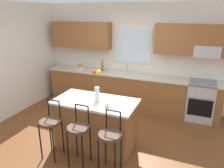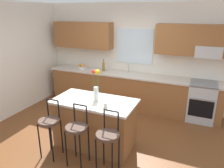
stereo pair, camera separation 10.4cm
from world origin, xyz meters
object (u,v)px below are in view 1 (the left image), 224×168
object	(u,v)px
oven_range	(200,101)
bar_stool_near	(51,124)
flower_vase	(97,87)
bottle_olive_oil	(102,67)
kitchen_island	(96,123)
fruit_bowl_oranges	(80,67)
bar_stool_middle	(79,131)
mug_ceramic	(107,105)
bar_stool_far	(110,138)

from	to	relation	value
oven_range	bar_stool_near	distance (m)	3.46
bar_stool_near	flower_vase	xyz separation A→B (m)	(0.59, 0.62, 0.55)
bottle_olive_oil	flower_vase	bearing A→B (deg)	-68.03
kitchen_island	fruit_bowl_oranges	world-z (taller)	fruit_bowl_oranges
bar_stool_near	flower_vase	size ratio (longest dim) A/B	1.77
bar_stool_middle	fruit_bowl_oranges	size ratio (longest dim) A/B	4.34
bar_stool_middle	fruit_bowl_oranges	xyz separation A→B (m)	(-1.42, 2.54, 0.33)
mug_ceramic	bottle_olive_oil	distance (m)	2.37
fruit_bowl_oranges	kitchen_island	bearing A→B (deg)	-53.61
bar_stool_far	flower_vase	size ratio (longest dim) A/B	1.77
kitchen_island	fruit_bowl_oranges	size ratio (longest dim) A/B	6.33
kitchen_island	bar_stool_far	world-z (taller)	bar_stool_far
flower_vase	bottle_olive_oil	xyz separation A→B (m)	(-0.77, 1.92, -0.14)
mug_ceramic	fruit_bowl_oranges	size ratio (longest dim) A/B	0.37
bar_stool_middle	bar_stool_far	world-z (taller)	same
kitchen_island	mug_ceramic	distance (m)	0.62
bar_stool_far	fruit_bowl_oranges	size ratio (longest dim) A/B	4.34
kitchen_island	bar_stool_middle	distance (m)	0.64
bar_stool_far	mug_ceramic	distance (m)	0.59
oven_range	bar_stool_middle	distance (m)	3.11
mug_ceramic	bar_stool_far	bearing A→B (deg)	-61.10
fruit_bowl_oranges	oven_range	bearing A→B (deg)	-0.44
bar_stool_middle	bar_stool_far	distance (m)	0.55
bar_stool_far	fruit_bowl_oranges	xyz separation A→B (m)	(-1.97, 2.54, 0.33)
bar_stool_far	flower_vase	distance (m)	0.98
bar_stool_near	kitchen_island	bearing A→B (deg)	48.08
bar_stool_near	bar_stool_far	world-z (taller)	same
bar_stool_near	fruit_bowl_oranges	world-z (taller)	fruit_bowl_oranges
kitchen_island	bar_stool_middle	size ratio (longest dim) A/B	1.46
bar_stool_far	mug_ceramic	world-z (taller)	bar_stool_far
bar_stool_middle	mug_ceramic	bearing A→B (deg)	53.20
fruit_bowl_oranges	flower_vase	bearing A→B (deg)	-52.66
oven_range	bottle_olive_oil	size ratio (longest dim) A/B	2.87
kitchen_island	bottle_olive_oil	distance (m)	2.15
kitchen_island	bar_stool_near	distance (m)	0.84
bar_stool_far	bottle_olive_oil	xyz separation A→B (m)	(-1.28, 2.54, 0.41)
bar_stool_middle	mug_ceramic	distance (m)	0.62
flower_vase	bar_stool_near	bearing A→B (deg)	-133.40
bar_stool_near	mug_ceramic	distance (m)	1.02
oven_range	bar_stool_middle	xyz separation A→B (m)	(-1.82, -2.52, 0.18)
flower_vase	mug_ceramic	xyz separation A→B (m)	(0.28, -0.20, -0.22)
bar_stool_far	mug_ceramic	xyz separation A→B (m)	(-0.23, 0.42, 0.33)
fruit_bowl_oranges	bottle_olive_oil	size ratio (longest dim) A/B	0.75
kitchen_island	mug_ceramic	xyz separation A→B (m)	(0.32, -0.19, 0.50)
flower_vase	mug_ceramic	size ratio (longest dim) A/B	6.55
fruit_bowl_oranges	bar_stool_near	bearing A→B (deg)	-71.06
bar_stool_far	bottle_olive_oil	world-z (taller)	bottle_olive_oil
kitchen_island	bar_stool_middle	bearing A→B (deg)	-90.00
oven_range	bottle_olive_oil	distance (m)	2.62
oven_range	kitchen_island	world-z (taller)	same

